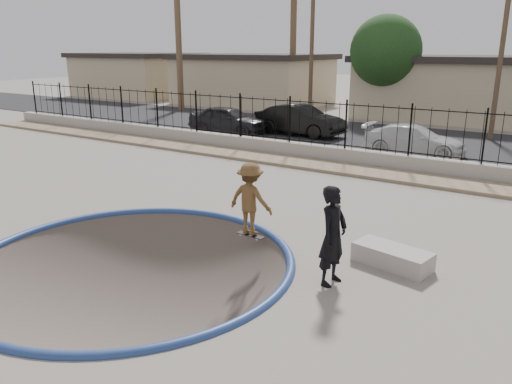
{
  "coord_description": "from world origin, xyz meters",
  "views": [
    {
      "loc": [
        7.6,
        -7.78,
        4.43
      ],
      "look_at": [
        1.24,
        2.0,
        1.03
      ],
      "focal_mm": 35.0,
      "sensor_mm": 36.0,
      "label": 1
    }
  ],
  "objects_px": {
    "concrete_ledge": "(392,257)",
    "car_c": "(414,140)",
    "car_a": "(228,120)",
    "skateboard": "(250,235)",
    "car_b": "(299,120)",
    "skater": "(250,203)",
    "videographer": "(333,236)"
  },
  "relations": [
    {
      "from": "skater",
      "to": "skateboard",
      "type": "xyz_separation_m",
      "value": [
        0.0,
        0.0,
        -0.82
      ]
    },
    {
      "from": "car_a",
      "to": "car_b",
      "type": "relative_size",
      "value": 0.9
    },
    {
      "from": "car_b",
      "to": "car_c",
      "type": "bearing_deg",
      "value": -100.26
    },
    {
      "from": "concrete_ledge",
      "to": "car_c",
      "type": "xyz_separation_m",
      "value": [
        -2.92,
        11.54,
        0.45
      ]
    },
    {
      "from": "skater",
      "to": "car_c",
      "type": "height_order",
      "value": "skater"
    },
    {
      "from": "skater",
      "to": "concrete_ledge",
      "type": "bearing_deg",
      "value": -176.81
    },
    {
      "from": "concrete_ledge",
      "to": "car_b",
      "type": "height_order",
      "value": "car_b"
    },
    {
      "from": "skateboard",
      "to": "car_c",
      "type": "distance_m",
      "value": 11.82
    },
    {
      "from": "car_a",
      "to": "car_c",
      "type": "distance_m",
      "value": 9.77
    },
    {
      "from": "car_a",
      "to": "skateboard",
      "type": "bearing_deg",
      "value": -146.73
    },
    {
      "from": "car_b",
      "to": "skateboard",
      "type": "bearing_deg",
      "value": -152.44
    },
    {
      "from": "car_a",
      "to": "car_b",
      "type": "height_order",
      "value": "car_b"
    },
    {
      "from": "concrete_ledge",
      "to": "car_c",
      "type": "relative_size",
      "value": 0.38
    },
    {
      "from": "skateboard",
      "to": "car_b",
      "type": "distance_m",
      "value": 14.66
    },
    {
      "from": "videographer",
      "to": "car_b",
      "type": "bearing_deg",
      "value": 35.58
    },
    {
      "from": "skateboard",
      "to": "car_c",
      "type": "relative_size",
      "value": 0.18
    },
    {
      "from": "concrete_ledge",
      "to": "videographer",
      "type": "bearing_deg",
      "value": -117.28
    },
    {
      "from": "car_a",
      "to": "concrete_ledge",
      "type": "bearing_deg",
      "value": -137.22
    },
    {
      "from": "car_c",
      "to": "car_a",
      "type": "bearing_deg",
      "value": 85.93
    },
    {
      "from": "skateboard",
      "to": "car_b",
      "type": "height_order",
      "value": "car_b"
    },
    {
      "from": "skater",
      "to": "car_c",
      "type": "distance_m",
      "value": 11.81
    },
    {
      "from": "car_c",
      "to": "skateboard",
      "type": "bearing_deg",
      "value": 173.59
    },
    {
      "from": "skateboard",
      "to": "videographer",
      "type": "xyz_separation_m",
      "value": [
        2.66,
        -1.16,
        0.92
      ]
    },
    {
      "from": "skateboard",
      "to": "concrete_ledge",
      "type": "bearing_deg",
      "value": 8.62
    },
    {
      "from": "car_a",
      "to": "car_c",
      "type": "relative_size",
      "value": 1.0
    },
    {
      "from": "skateboard",
      "to": "videographer",
      "type": "relative_size",
      "value": 0.39
    },
    {
      "from": "car_b",
      "to": "skater",
      "type": "bearing_deg",
      "value": -152.44
    },
    {
      "from": "skater",
      "to": "concrete_ledge",
      "type": "height_order",
      "value": "skater"
    },
    {
      "from": "car_a",
      "to": "car_b",
      "type": "distance_m",
      "value": 3.76
    },
    {
      "from": "car_a",
      "to": "car_c",
      "type": "bearing_deg",
      "value": -94.95
    },
    {
      "from": "skater",
      "to": "car_a",
      "type": "xyz_separation_m",
      "value": [
        -9.29,
        11.8,
        -0.12
      ]
    },
    {
      "from": "skateboard",
      "to": "concrete_ledge",
      "type": "distance_m",
      "value": 3.41
    }
  ]
}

